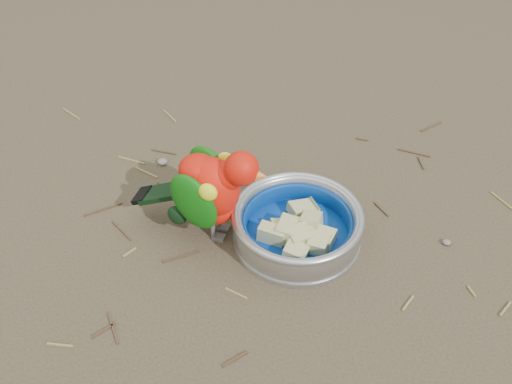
# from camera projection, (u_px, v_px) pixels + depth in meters

# --- Properties ---
(ground) EXTENTS (60.00, 60.00, 0.00)m
(ground) POSITION_uv_depth(u_px,v_px,m) (240.00, 271.00, 0.89)
(ground) COLOR #483C2B
(food_bowl) EXTENTS (0.21, 0.21, 0.02)m
(food_bowl) POSITION_uv_depth(u_px,v_px,m) (297.00, 237.00, 0.94)
(food_bowl) COLOR #B2B2BA
(food_bowl) RESTS_ON ground
(bowl_wall) EXTENTS (0.21, 0.21, 0.04)m
(bowl_wall) POSITION_uv_depth(u_px,v_px,m) (297.00, 224.00, 0.92)
(bowl_wall) COLOR #B2B2BA
(bowl_wall) RESTS_ON food_bowl
(fruit_wedges) EXTENTS (0.13, 0.13, 0.03)m
(fruit_wedges) POSITION_uv_depth(u_px,v_px,m) (297.00, 227.00, 0.92)
(fruit_wedges) COLOR #BFBC7C
(fruit_wedges) RESTS_ON food_bowl
(lory_parrot) EXTENTS (0.22, 0.14, 0.17)m
(lory_parrot) POSITION_uv_depth(u_px,v_px,m) (211.00, 194.00, 0.90)
(lory_parrot) COLOR red
(lory_parrot) RESTS_ON ground
(ground_debris) EXTENTS (0.90, 0.80, 0.01)m
(ground_debris) POSITION_uv_depth(u_px,v_px,m) (259.00, 231.00, 0.96)
(ground_debris) COLOR olive
(ground_debris) RESTS_ON ground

